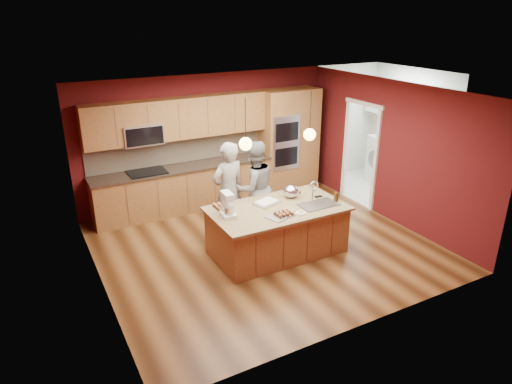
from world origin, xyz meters
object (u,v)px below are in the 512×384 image
island (278,229)px  stand_mixer (228,206)px  person_left (228,191)px  mixing_bowl (291,191)px  person_right (254,188)px

island → stand_mixer: (-0.89, 0.08, 0.58)m
island → stand_mixer: size_ratio=5.58×
person_left → mixing_bowl: person_left is taller
stand_mixer → mixing_bowl: 1.33m
person_left → mixing_bowl: size_ratio=6.50×
mixing_bowl → stand_mixer: bearing=-171.5°
person_left → person_right: 0.51m
person_left → stand_mixer: size_ratio=4.45×
mixing_bowl → person_left: bearing=146.4°
island → person_left: person_left is taller
person_left → mixing_bowl: (0.92, -0.61, 0.04)m
person_right → stand_mixer: size_ratio=4.32×
person_left → stand_mixer: (-0.39, -0.81, 0.10)m
person_right → island: bearing=86.5°
person_right → person_left: bearing=-2.7°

